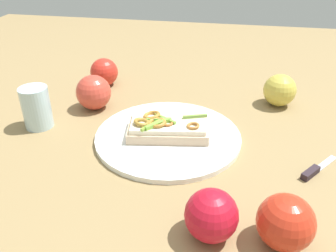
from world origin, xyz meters
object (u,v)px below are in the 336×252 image
(plate, at_px, (168,136))
(drinking_glass, at_px, (36,107))
(sandwich, at_px, (167,127))
(apple_4, at_px, (280,90))
(apple_3, at_px, (94,92))
(apple_1, at_px, (211,215))
(knife, at_px, (315,170))
(apple_0, at_px, (104,72))
(apple_2, at_px, (286,222))

(plate, relative_size, drinking_glass, 3.29)
(sandwich, xyz_separation_m, apple_4, (0.24, 0.21, 0.01))
(sandwich, relative_size, apple_3, 2.10)
(apple_1, bearing_deg, plate, 113.65)
(apple_3, height_order, knife, apple_3)
(apple_1, bearing_deg, apple_4, 73.82)
(sandwich, height_order, apple_4, apple_4)
(apple_3, bearing_deg, apple_0, 99.48)
(drinking_glass, distance_m, knife, 0.58)
(knife, bearing_deg, drinking_glass, 122.69)
(apple_0, bearing_deg, drinking_glass, -105.17)
(sandwich, distance_m, apple_3, 0.23)
(drinking_glass, bearing_deg, knife, -6.22)
(plate, xyz_separation_m, apple_0, (-0.23, 0.25, 0.03))
(apple_4, xyz_separation_m, knife, (0.05, -0.27, -0.03))
(apple_0, relative_size, apple_2, 0.95)
(apple_1, xyz_separation_m, apple_3, (-0.31, 0.35, 0.00))
(plate, bearing_deg, knife, -12.46)
(plate, distance_m, sandwich, 0.02)
(knife, bearing_deg, apple_0, 97.73)
(apple_0, relative_size, apple_1, 0.98)
(plate, bearing_deg, apple_1, -66.35)
(apple_4, bearing_deg, knife, -80.53)
(apple_1, height_order, apple_2, apple_2)
(drinking_glass, bearing_deg, apple_4, 21.25)
(apple_0, bearing_deg, apple_4, -4.81)
(sandwich, xyz_separation_m, knife, (0.29, -0.06, -0.02))
(knife, bearing_deg, apple_1, 175.10)
(sandwich, bearing_deg, apple_2, 122.36)
(plate, distance_m, drinking_glass, 0.29)
(apple_0, height_order, apple_1, apple_1)
(sandwich, xyz_separation_m, apple_0, (-0.22, 0.25, 0.01))
(apple_4, relative_size, knife, 0.84)
(apple_4, distance_m, drinking_glass, 0.57)
(apple_0, distance_m, apple_4, 0.47)
(apple_2, bearing_deg, sandwich, 131.02)
(sandwich, distance_m, knife, 0.29)
(apple_1, bearing_deg, apple_3, 131.26)
(apple_1, bearing_deg, sandwich, 114.10)
(sandwich, bearing_deg, apple_4, -148.05)
(apple_0, xyz_separation_m, apple_1, (0.33, -0.49, 0.00))
(sandwich, height_order, apple_0, apple_0)
(apple_0, distance_m, apple_2, 0.65)
(plate, height_order, apple_3, apple_3)
(apple_1, relative_size, apple_3, 0.92)
(sandwich, bearing_deg, apple_1, 105.44)
(apple_2, xyz_separation_m, apple_3, (-0.41, 0.35, 0.00))
(plate, distance_m, apple_3, 0.23)
(apple_0, distance_m, drinking_glass, 0.26)
(apple_1, height_order, drinking_glass, drinking_glass)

